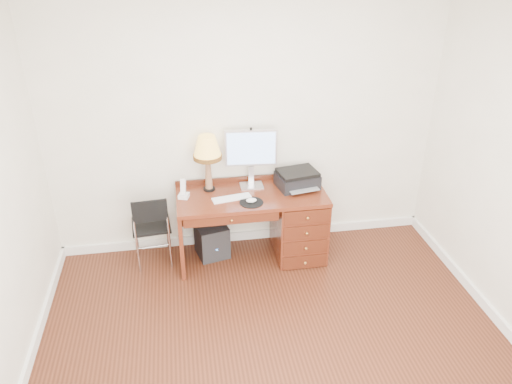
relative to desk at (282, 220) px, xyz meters
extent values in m
plane|color=#39180D|center=(-0.32, -1.40, -0.41)|extent=(4.00, 4.00, 0.00)
plane|color=white|center=(-0.32, 0.35, 0.94)|extent=(4.00, 0.00, 4.00)
plane|color=white|center=(-0.32, -1.40, 2.29)|extent=(4.00, 4.00, 0.00)
cube|color=white|center=(-0.32, 0.33, -0.36)|extent=(4.00, 0.03, 0.10)
cube|color=white|center=(-2.31, -1.40, -0.36)|extent=(0.03, 3.50, 0.10)
cube|color=white|center=(1.66, -1.40, -0.36)|extent=(0.03, 3.50, 0.10)
cube|color=maroon|center=(-0.32, -0.01, 0.32)|extent=(1.50, 0.65, 0.04)
cube|color=maroon|center=(0.18, -0.01, -0.06)|extent=(0.50, 0.61, 0.71)
cube|color=maroon|center=(-1.05, -0.01, -0.06)|extent=(0.04, 0.61, 0.71)
cube|color=#4E1E0F|center=(-0.56, 0.29, 0.05)|extent=(0.96, 0.03, 0.39)
cube|color=#4E1E0F|center=(-0.56, -0.31, 0.25)|extent=(0.91, 0.03, 0.09)
sphere|color=#BF8C3F|center=(0.18, -0.34, -0.06)|extent=(0.03, 0.03, 0.03)
cube|color=silver|center=(-0.30, 0.17, 0.35)|extent=(0.25, 0.19, 0.02)
cube|color=silver|center=(-0.30, 0.22, 0.45)|extent=(0.06, 0.04, 0.19)
cube|color=silver|center=(-0.30, 0.20, 0.75)|extent=(0.53, 0.09, 0.38)
cube|color=#4C8CF2|center=(-0.30, 0.18, 0.75)|extent=(0.48, 0.05, 0.34)
cube|color=white|center=(-0.53, -0.07, 0.34)|extent=(0.40, 0.17, 0.01)
cylinder|color=black|center=(-0.35, -0.18, 0.34)|extent=(0.23, 0.23, 0.01)
ellipsoid|color=white|center=(-0.35, -0.18, 0.36)|extent=(0.10, 0.07, 0.04)
cube|color=black|center=(0.17, 0.09, 0.41)|extent=(0.45, 0.38, 0.14)
cube|color=black|center=(0.17, 0.09, 0.50)|extent=(0.43, 0.36, 0.04)
cylinder|color=black|center=(-0.73, 0.16, 0.35)|extent=(0.12, 0.12, 0.02)
cone|color=#906244|center=(-0.73, 0.16, 0.53)|extent=(0.08, 0.08, 0.35)
cone|color=#EDB84B|center=(-0.73, 0.16, 0.81)|extent=(0.28, 0.28, 0.22)
cylinder|color=#593814|center=(-0.73, 0.16, 0.70)|extent=(0.29, 0.29, 0.04)
cube|color=white|center=(-0.99, 0.03, 0.36)|extent=(0.12, 0.12, 0.04)
cube|color=white|center=(-0.99, 0.03, 0.46)|extent=(0.07, 0.08, 0.16)
cylinder|color=black|center=(0.04, 0.21, 0.39)|extent=(0.08, 0.08, 0.11)
cube|color=black|center=(-1.35, 0.10, 0.01)|extent=(0.41, 0.41, 0.02)
cube|color=black|center=(-1.35, -0.08, 0.28)|extent=(0.34, 0.05, 0.23)
cylinder|color=silver|center=(-1.51, 0.26, -0.20)|extent=(0.02, 0.02, 0.43)
cylinder|color=silver|center=(-1.18, 0.26, -0.20)|extent=(0.02, 0.02, 0.43)
cylinder|color=silver|center=(-1.51, -0.07, -0.20)|extent=(0.02, 0.02, 0.43)
cylinder|color=silver|center=(-1.18, -0.07, -0.20)|extent=(0.02, 0.02, 0.43)
cylinder|color=silver|center=(-1.51, -0.08, 0.20)|extent=(0.02, 0.02, 0.38)
cylinder|color=silver|center=(-1.18, -0.08, 0.20)|extent=(0.02, 0.02, 0.38)
cube|color=black|center=(-0.73, 0.10, -0.23)|extent=(0.37, 0.37, 0.36)
camera|label=1|loc=(-0.99, -4.36, 2.69)|focal=35.00mm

